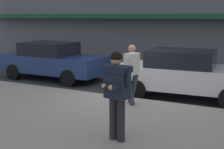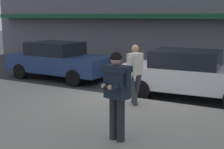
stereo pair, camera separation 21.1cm
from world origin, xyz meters
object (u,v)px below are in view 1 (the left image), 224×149
(parked_sedan_mid, at_px, (185,73))
(pedestrian_in_light_coat, at_px, (132,71))
(man_texting_on_phone, at_px, (117,87))
(parked_sedan_near, at_px, (52,60))

(parked_sedan_mid, height_order, pedestrian_in_light_coat, pedestrian_in_light_coat)
(parked_sedan_mid, relative_size, man_texting_on_phone, 2.55)
(parked_sedan_near, height_order, parked_sedan_mid, same)
(parked_sedan_near, relative_size, parked_sedan_mid, 0.98)
(parked_sedan_mid, xyz_separation_m, pedestrian_in_light_coat, (-1.04, -1.95, 0.32))
(parked_sedan_near, xyz_separation_m, parked_sedan_mid, (5.69, -0.48, 0.00))
(parked_sedan_mid, bearing_deg, man_texting_on_phone, -93.34)
(parked_sedan_near, height_order, man_texting_on_phone, man_texting_on_phone)
(parked_sedan_near, distance_m, man_texting_on_phone, 7.40)
(man_texting_on_phone, bearing_deg, parked_sedan_near, 137.33)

